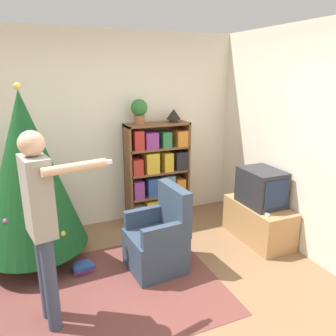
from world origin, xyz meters
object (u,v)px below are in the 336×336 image
potted_plant (139,110)px  bookshelf (158,174)px  armchair (159,241)px  table_lamp (174,115)px  standing_person (41,216)px  christmas_tree (28,173)px  television (261,187)px

potted_plant → bookshelf: bearing=-2.7°
bookshelf → armchair: 1.30m
armchair → table_lamp: size_ratio=4.60×
bookshelf → standing_person: standing_person is taller
christmas_tree → bookshelf: bearing=18.1°
television → christmas_tree: bearing=168.6°
bookshelf → television: size_ratio=2.59×
bookshelf → table_lamp: 0.86m
bookshelf → standing_person: bearing=-135.3°
christmas_tree → armchair: 1.55m
potted_plant → television: bearing=-42.0°
bookshelf → television: bearing=-48.3°
television → potted_plant: potted_plant is taller
armchair → table_lamp: 1.81m
standing_person → armchair: bearing=98.3°
christmas_tree → table_lamp: christmas_tree is taller
television → armchair: television is taller
standing_person → bookshelf: bearing=123.5°
table_lamp → potted_plant: bearing=180.0°
potted_plant → table_lamp: bearing=-0.0°
armchair → table_lamp: (0.70, 1.18, 1.18)m
christmas_tree → table_lamp: size_ratio=9.89×
television → standing_person: 2.62m
standing_person → table_lamp: bearing=119.6°
christmas_tree → potted_plant: 1.61m
table_lamp → television: bearing=-56.9°
bookshelf → armchair: (-0.45, -1.17, -0.36)m
standing_person → potted_plant: bearing=128.5°
television → bookshelf: bearing=131.7°
bookshelf → television: 1.44m
standing_person → table_lamp: (1.84, 1.59, 0.51)m
armchair → bookshelf: bearing=155.0°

